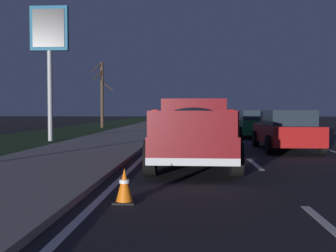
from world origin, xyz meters
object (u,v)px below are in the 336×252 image
Objects in this scene: sedan_red at (286,130)px; sedan_blue at (234,120)px; pickup_truck at (194,130)px; sedan_white at (276,119)px; traffic_cone_near at (124,186)px; gas_price_sign at (49,40)px; bare_tree_far at (102,93)px; sedan_green at (254,124)px.

sedan_red and sedan_blue have the same top height.
pickup_truck is 1.23× the size of sedan_white.
sedan_white is 28.41m from traffic_cone_near.
sedan_blue is at bearing 0.62° from sedan_red.
bare_tree_far is at bearing 3.12° from gas_price_sign.
sedan_red is at bearing -27.94° from traffic_cone_near.
pickup_truck is at bearing 170.74° from sedan_blue.
gas_price_sign reaches higher than sedan_red.
sedan_green is (-9.19, -0.08, 0.00)m from sedan_blue.
traffic_cone_near is at bearing 165.59° from pickup_truck.
sedan_red is 16.42m from sedan_blue.
traffic_cone_near is (-27.19, 8.22, -0.50)m from sedan_white.
sedan_white and sedan_green have the same top height.
bare_tree_far reaches higher than sedan_green.
pickup_truck is 0.81× the size of gas_price_sign.
sedan_red is 18.56m from sedan_white.
sedan_green is at bearing 162.04° from sedan_white.
sedan_blue is 4.08m from sedan_white.
pickup_truck is 1.24× the size of sedan_red.
bare_tree_far is at bearing 43.10° from sedan_green.
traffic_cone_near is (-28.41, -6.79, -2.75)m from bare_tree_far.
sedan_white is at bearing -16.82° from traffic_cone_near.
sedan_white is 0.66× the size of gas_price_sign.
pickup_truck reaches higher than traffic_cone_near.
bare_tree_far is at bearing 18.49° from pickup_truck.
sedan_blue is (20.79, -3.39, -0.20)m from pickup_truck.
sedan_red reaches higher than traffic_cone_near.
sedan_blue is at bearing -9.26° from pickup_truck.
sedan_red and sedan_white have the same top height.
pickup_truck is at bearing -161.51° from bare_tree_far.
sedan_red is 1.00× the size of sedan_white.
sedan_green is 16.85m from traffic_cone_near.
sedan_red is 10.15m from traffic_cone_near.
sedan_white is 11.57m from sedan_green.
sedan_white is at bearing -17.30° from pickup_truck.
traffic_cone_near is at bearing 169.79° from sedan_blue.
traffic_cone_near is at bearing 152.06° from sedan_red.
sedan_red is at bearing -179.23° from sedan_green.
sedan_blue is 16.76m from gas_price_sign.
sedan_blue is 9.19m from sedan_green.
sedan_red is 0.66× the size of gas_price_sign.
sedan_white is at bearing -94.65° from bare_tree_far.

